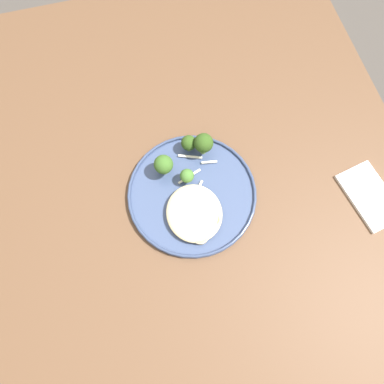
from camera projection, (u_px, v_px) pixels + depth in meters
The scene contains 18 objects.
ground at pixel (201, 259), 1.47m from camera, with size 6.00×6.00×0.00m, color #47423D.
wooden_dining_table at pixel (208, 221), 0.84m from camera, with size 1.40×1.00×0.74m.
dinner_plate at pixel (192, 194), 0.77m from camera, with size 0.29×0.29×0.02m.
noodle_bed at pixel (194, 212), 0.74m from camera, with size 0.13×0.12×0.03m.
seared_scallop_half_hidden at pixel (210, 207), 0.75m from camera, with size 0.03×0.03×0.02m.
seared_scallop_right_edge at pixel (211, 220), 0.74m from camera, with size 0.03×0.03×0.02m.
seared_scallop_front_small at pixel (194, 214), 0.74m from camera, with size 0.03×0.03×0.02m.
seared_scallop_large_seared at pixel (190, 204), 0.75m from camera, with size 0.04×0.04×0.01m.
seared_scallop_tiny_bay at pixel (200, 236), 0.73m from camera, with size 0.04×0.04×0.01m.
broccoli_floret_tall_stalk at pixel (187, 176), 0.76m from camera, with size 0.03×0.03×0.04m.
broccoli_floret_center_pile at pixel (164, 165), 0.75m from camera, with size 0.04×0.04×0.06m.
broccoli_floret_front_edge at pixel (204, 143), 0.76m from camera, with size 0.04×0.04×0.07m.
broccoli_floret_rear_charred at pixel (189, 143), 0.78m from camera, with size 0.04×0.04×0.05m.
onion_sliver_pale_crescent at pixel (189, 176), 0.78m from camera, with size 0.06×0.01×0.00m, color silver.
onion_sliver_long_sliver at pixel (198, 189), 0.77m from camera, with size 0.04×0.01×0.00m, color silver.
onion_sliver_curled_piece at pixel (190, 157), 0.80m from camera, with size 0.06×0.01×0.00m, color silver.
onion_sliver_short_strip at pixel (209, 162), 0.79m from camera, with size 0.04×0.01×0.00m, color silver.
folded_napkin at pixel (370, 196), 0.78m from camera, with size 0.15×0.09×0.01m, color white.
Camera 1 is at (0.19, -0.09, 1.48)m, focal length 32.10 mm.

